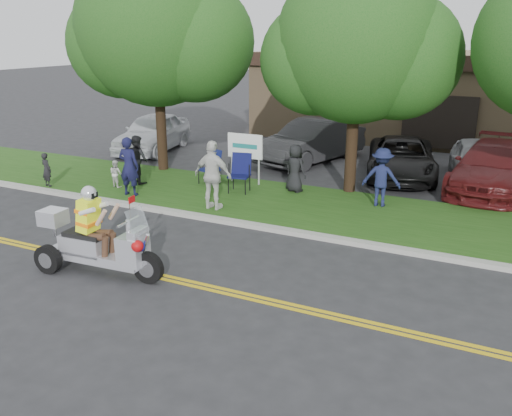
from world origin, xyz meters
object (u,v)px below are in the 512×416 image
at_px(spectator_adult_left, 129,166).
at_px(parked_car_far_right, 478,162).
at_px(parked_car_mid, 401,158).
at_px(parked_car_far_left, 153,133).
at_px(trike_scooter, 95,243).
at_px(spectator_adult_mid, 138,159).
at_px(spectator_adult_right, 213,175).
at_px(parked_car_right, 493,167).
at_px(lawn_chair_b, 240,170).
at_px(parked_car_left, 312,141).
at_px(lawn_chair_a, 212,165).

distance_m(spectator_adult_left, parked_car_far_right, 11.54).
bearing_deg(parked_car_mid, spectator_adult_left, -150.99).
xyz_separation_m(parked_car_far_left, parked_car_far_right, (13.00, 0.62, -0.07)).
distance_m(trike_scooter, parked_car_far_left, 12.49).
distance_m(spectator_adult_mid, parked_car_far_right, 11.44).
xyz_separation_m(trike_scooter, parked_car_far_left, (-6.42, 10.71, 0.14)).
bearing_deg(spectator_adult_right, parked_car_right, -139.67).
bearing_deg(lawn_chair_b, parked_car_far_left, 136.58).
bearing_deg(parked_car_far_right, spectator_adult_left, -154.84).
xyz_separation_m(trike_scooter, spectator_adult_mid, (-3.51, 5.95, 0.23)).
bearing_deg(parked_car_far_right, parked_car_left, 165.89).
bearing_deg(spectator_adult_mid, spectator_adult_left, 137.66).
height_order(lawn_chair_b, parked_car_far_right, parked_car_far_right).
distance_m(spectator_adult_right, parked_car_far_right, 9.29).
xyz_separation_m(parked_car_far_left, parked_car_right, (13.50, -0.21, -0.04)).
xyz_separation_m(lawn_chair_b, parked_car_right, (7.09, 3.91, -0.00)).
bearing_deg(trike_scooter, parked_car_mid, 65.91).
xyz_separation_m(lawn_chair_a, parked_car_far_left, (-5.13, 3.72, 0.07)).
distance_m(spectator_adult_left, parked_car_right, 11.51).
height_order(trike_scooter, parked_car_right, trike_scooter).
distance_m(trike_scooter, parked_car_far_right, 13.11).
height_order(lawn_chair_a, spectator_adult_mid, spectator_adult_mid).
bearing_deg(lawn_chair_a, parked_car_left, 89.49).
xyz_separation_m(trike_scooter, parked_car_mid, (4.08, 10.99, 0.01)).
relative_size(lawn_chair_a, parked_car_mid, 0.23).
distance_m(spectator_adult_right, parked_car_mid, 7.47).
xyz_separation_m(trike_scooter, parked_car_left, (0.43, 11.79, 0.16)).
xyz_separation_m(parked_car_left, parked_car_right, (6.65, -1.29, -0.05)).
bearing_deg(parked_car_mid, spectator_adult_mid, -159.57).
relative_size(lawn_chair_b, parked_car_far_left, 0.25).
relative_size(trike_scooter, spectator_adult_left, 1.63).
distance_m(trike_scooter, spectator_adult_left, 5.52).
bearing_deg(parked_car_far_left, trike_scooter, -69.81).
relative_size(trike_scooter, parked_car_mid, 0.60).
distance_m(parked_car_far_left, parked_car_far_right, 13.02).
xyz_separation_m(spectator_adult_left, parked_car_far_right, (9.44, 6.63, -0.27)).
bearing_deg(spectator_adult_left, parked_car_mid, -144.28).
relative_size(spectator_adult_left, parked_car_far_left, 0.38).
relative_size(trike_scooter, parked_car_left, 0.58).
bearing_deg(parked_car_mid, parked_car_right, -22.26).
height_order(trike_scooter, spectator_adult_right, spectator_adult_right).
relative_size(lawn_chair_b, spectator_adult_mid, 0.75).
relative_size(lawn_chair_a, parked_car_far_left, 0.24).
bearing_deg(parked_car_far_left, lawn_chair_b, -43.51).
xyz_separation_m(spectator_adult_mid, parked_car_left, (3.94, 5.84, -0.08)).
bearing_deg(parked_car_right, spectator_adult_right, -134.20).
relative_size(spectator_adult_right, parked_car_mid, 0.40).
xyz_separation_m(lawn_chair_a, parked_car_mid, (5.37, 3.99, -0.06)).
xyz_separation_m(lawn_chair_a, lawn_chair_b, (1.28, -0.41, 0.04)).
height_order(lawn_chair_a, parked_car_mid, parked_car_mid).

